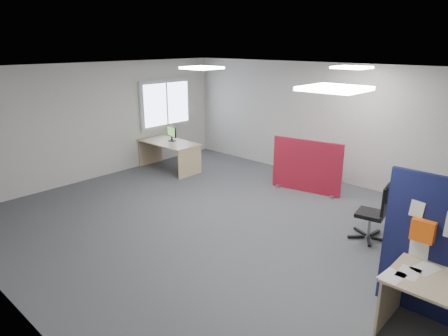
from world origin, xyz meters
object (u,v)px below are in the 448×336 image
Objects in this scene: red_divider at (306,167)px; monitor_second at (172,133)px; second_desk at (170,148)px; office_chair at (378,208)px.

monitor_second is (-3.41, -0.88, 0.37)m from red_divider.
office_chair is at bearing -2.39° from second_desk.
monitor_second is at bearing -176.11° from red_divider.
monitor_second is at bearing 89.54° from second_desk.
red_divider is 0.94× the size of second_desk.
office_chair reaches higher than second_desk.
red_divider is 3.54m from second_desk.
second_desk is 1.62× the size of office_chair.
second_desk is at bearing 167.94° from office_chair.
office_chair is at bearing 9.72° from monitor_second.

